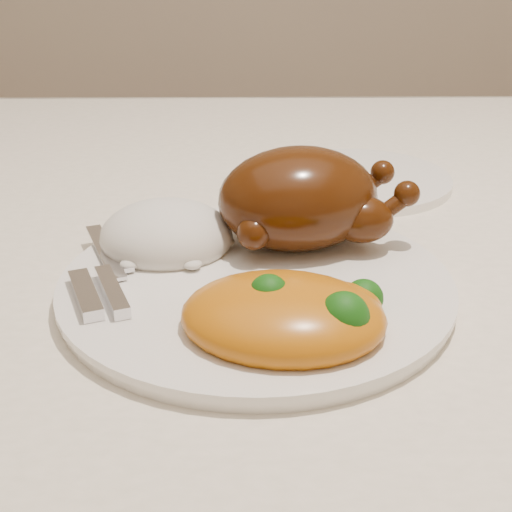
{
  "coord_description": "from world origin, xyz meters",
  "views": [
    {
      "loc": [
        0.04,
        -0.67,
        1.04
      ],
      "look_at": [
        0.04,
        -0.17,
        0.8
      ],
      "focal_mm": 50.0,
      "sensor_mm": 36.0,
      "label": 1
    }
  ],
  "objects_px": {
    "dining_table": "(215,301)",
    "roast_chicken": "(303,198)",
    "side_plate": "(359,179)",
    "dinner_plate": "(256,286)"
  },
  "relations": [
    {
      "from": "dinner_plate",
      "to": "side_plate",
      "type": "height_order",
      "value": "dinner_plate"
    },
    {
      "from": "dinner_plate",
      "to": "roast_chicken",
      "type": "xyz_separation_m",
      "value": [
        0.04,
        0.07,
        0.05
      ]
    },
    {
      "from": "dining_table",
      "to": "side_plate",
      "type": "distance_m",
      "value": 0.21
    },
    {
      "from": "dining_table",
      "to": "side_plate",
      "type": "relative_size",
      "value": 7.8
    },
    {
      "from": "dining_table",
      "to": "roast_chicken",
      "type": "distance_m",
      "value": 0.21
    },
    {
      "from": "dining_table",
      "to": "roast_chicken",
      "type": "relative_size",
      "value": 8.95
    },
    {
      "from": "dining_table",
      "to": "side_plate",
      "type": "height_order",
      "value": "side_plate"
    },
    {
      "from": "side_plate",
      "to": "roast_chicken",
      "type": "height_order",
      "value": "roast_chicken"
    },
    {
      "from": "roast_chicken",
      "to": "side_plate",
      "type": "bearing_deg",
      "value": 56.39
    },
    {
      "from": "dining_table",
      "to": "roast_chicken",
      "type": "height_order",
      "value": "roast_chicken"
    }
  ]
}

